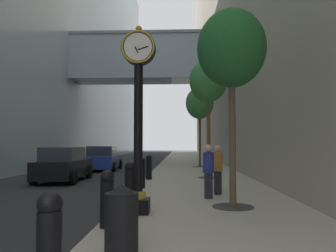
% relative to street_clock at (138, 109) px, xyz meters
% --- Properties ---
extents(ground_plane, '(110.00, 110.00, 0.00)m').
position_rel_street_clock_xyz_m(ground_plane, '(-0.70, 20.44, -2.67)').
color(ground_plane, '#262628').
rests_on(ground_plane, ground).
extents(sidewalk_right, '(5.14, 80.00, 0.14)m').
position_rel_street_clock_xyz_m(sidewalk_right, '(1.87, 23.44, -2.60)').
color(sidewalk_right, '#ADA593').
rests_on(sidewalk_right, ground).
extents(building_block_left, '(21.91, 80.00, 31.95)m').
position_rel_street_clock_xyz_m(building_block_left, '(-12.59, 23.41, 13.25)').
color(building_block_left, '#93A8B7').
rests_on(building_block_left, ground).
extents(street_clock, '(0.84, 0.55, 4.61)m').
position_rel_street_clock_xyz_m(street_clock, '(0.00, 0.00, 0.00)').
color(street_clock, black).
rests_on(street_clock, sidewalk_right).
extents(bollard_nearest, '(0.29, 0.29, 1.15)m').
position_rel_street_clock_xyz_m(bollard_nearest, '(-0.45, -4.32, -1.93)').
color(bollard_nearest, black).
rests_on(bollard_nearest, sidewalk_right).
extents(bollard_second, '(0.29, 0.29, 1.15)m').
position_rel_street_clock_xyz_m(bollard_second, '(-0.45, -1.38, -1.93)').
color(bollard_second, black).
rests_on(bollard_second, sidewalk_right).
extents(bollard_third, '(0.29, 0.29, 1.15)m').
position_rel_street_clock_xyz_m(bollard_third, '(-0.45, 1.57, -1.93)').
color(bollard_third, black).
rests_on(bollard_third, sidewalk_right).
extents(bollard_fourth, '(0.29, 0.29, 1.15)m').
position_rel_street_clock_xyz_m(bollard_fourth, '(-0.45, 4.52, -1.93)').
color(bollard_fourth, black).
rests_on(bollard_fourth, sidewalk_right).
extents(bollard_fifth, '(0.29, 0.29, 1.15)m').
position_rel_street_clock_xyz_m(bollard_fifth, '(-0.45, 7.47, -1.93)').
color(bollard_fifth, black).
rests_on(bollard_fifth, sidewalk_right).
extents(street_tree_near, '(1.86, 1.86, 5.33)m').
position_rel_street_clock_xyz_m(street_tree_near, '(2.42, 0.87, 1.68)').
color(street_tree_near, '#333335').
rests_on(street_tree_near, sidewalk_right).
extents(street_tree_mid_near, '(1.87, 1.87, 5.86)m').
position_rel_street_clock_xyz_m(street_tree_mid_near, '(2.42, 8.35, 2.19)').
color(street_tree_mid_near, '#333335').
rests_on(street_tree_mid_near, sidewalk_right).
extents(street_tree_mid_far, '(2.01, 2.01, 5.74)m').
position_rel_street_clock_xyz_m(street_tree_mid_far, '(2.42, 15.83, 2.01)').
color(street_tree_mid_far, '#333335').
rests_on(street_tree_mid_far, sidewalk_right).
extents(trash_bin, '(0.53, 0.53, 1.05)m').
position_rel_street_clock_xyz_m(trash_bin, '(0.12, -2.90, -1.99)').
color(trash_bin, black).
rests_on(trash_bin, sidewalk_right).
extents(pedestrian_walking, '(0.34, 0.34, 1.65)m').
position_rel_street_clock_xyz_m(pedestrian_walking, '(1.89, 2.24, -1.66)').
color(pedestrian_walking, '#23232D').
rests_on(pedestrian_walking, sidewalk_right).
extents(pedestrian_by_clock, '(0.35, 0.35, 1.63)m').
position_rel_street_clock_xyz_m(pedestrian_by_clock, '(2.26, 3.04, -1.67)').
color(pedestrian_by_clock, '#23232D').
rests_on(pedestrian_by_clock, sidewalk_right).
extents(car_black_near, '(2.09, 4.30, 1.64)m').
position_rel_street_clock_xyz_m(car_black_near, '(-4.58, 7.75, -1.87)').
color(car_black_near, black).
rests_on(car_black_near, ground).
extents(car_blue_mid, '(2.20, 4.28, 1.63)m').
position_rel_street_clock_xyz_m(car_blue_mid, '(-4.17, 14.09, -1.88)').
color(car_blue_mid, navy).
rests_on(car_blue_mid, ground).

